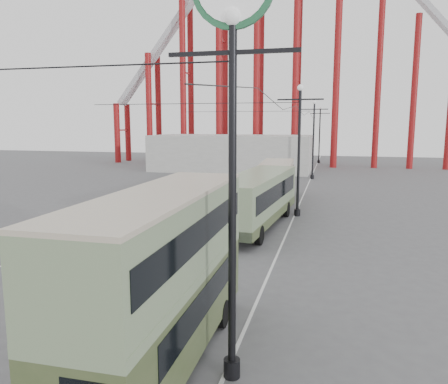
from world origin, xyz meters
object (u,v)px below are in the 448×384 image
(double_decker_bus, at_px, (163,270))
(pedestrian, at_px, (196,226))
(single_decker_cream, at_px, (276,180))
(lamp_post_near, at_px, (233,72))
(single_decker_green, at_px, (257,197))

(double_decker_bus, xyz_separation_m, pedestrian, (-3.07, 12.53, -1.88))
(single_decker_cream, relative_size, pedestrian, 6.27)
(lamp_post_near, distance_m, single_decker_cream, 27.63)
(lamp_post_near, height_order, single_decker_green, lamp_post_near)
(lamp_post_near, bearing_deg, single_decker_cream, 94.99)
(double_decker_bus, height_order, single_decker_cream, double_decker_bus)
(double_decker_bus, distance_m, pedestrian, 13.03)
(single_decker_green, bearing_deg, double_decker_bus, -83.84)
(lamp_post_near, xyz_separation_m, pedestrian, (-5.04, 12.72, -7.01))
(double_decker_bus, relative_size, single_decker_cream, 0.85)
(single_decker_green, bearing_deg, pedestrian, -117.93)
(single_decker_green, distance_m, pedestrian, 5.16)
(pedestrian, bearing_deg, double_decker_bus, 59.83)
(lamp_post_near, bearing_deg, single_decker_green, 97.71)
(double_decker_bus, height_order, single_decker_green, double_decker_bus)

